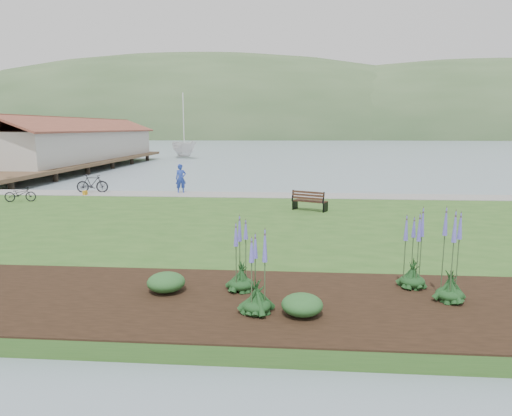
{
  "coord_description": "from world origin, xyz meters",
  "views": [
    {
      "loc": [
        2.77,
        -19.7,
        4.35
      ],
      "look_at": [
        1.41,
        -2.49,
        1.3
      ],
      "focal_mm": 32.0,
      "sensor_mm": 36.0,
      "label": 1
    }
  ],
  "objects_px": {
    "person": "(181,176)",
    "sailboat": "(185,158)",
    "park_bench": "(309,200)",
    "bicycle_a": "(20,194)"
  },
  "relations": [
    {
      "from": "bicycle_a",
      "to": "sailboat",
      "type": "xyz_separation_m",
      "value": [
        -0.97,
        42.16,
        -0.82
      ]
    },
    {
      "from": "person",
      "to": "sailboat",
      "type": "relative_size",
      "value": 0.07
    },
    {
      "from": "person",
      "to": "sailboat",
      "type": "bearing_deg",
      "value": 80.81
    },
    {
      "from": "person",
      "to": "sailboat",
      "type": "distance_m",
      "value": 39.26
    },
    {
      "from": "sailboat",
      "to": "bicycle_a",
      "type": "bearing_deg",
      "value": -121.93
    },
    {
      "from": "bicycle_a",
      "to": "person",
      "type": "bearing_deg",
      "value": -77.21
    },
    {
      "from": "bicycle_a",
      "to": "park_bench",
      "type": "bearing_deg",
      "value": -109.44
    },
    {
      "from": "park_bench",
      "to": "person",
      "type": "bearing_deg",
      "value": 168.99
    },
    {
      "from": "person",
      "to": "bicycle_a",
      "type": "bearing_deg",
      "value": -175.61
    },
    {
      "from": "park_bench",
      "to": "bicycle_a",
      "type": "distance_m",
      "value": 15.53
    }
  ]
}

